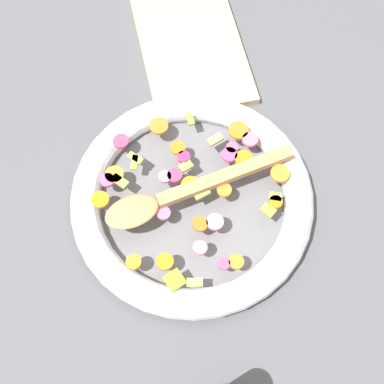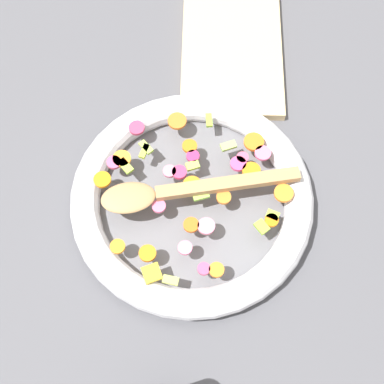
% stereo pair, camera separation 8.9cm
% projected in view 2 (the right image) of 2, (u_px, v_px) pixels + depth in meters
% --- Properties ---
extents(ground_plane, '(4.00, 4.00, 0.00)m').
position_uv_depth(ground_plane, '(192.00, 204.00, 0.94)').
color(ground_plane, '#4C4C51').
extents(skillet, '(0.42, 0.42, 0.05)m').
position_uv_depth(skillet, '(192.00, 199.00, 0.92)').
color(skillet, slate).
rests_on(skillet, ground_plane).
extents(chopped_vegetables, '(0.32, 0.35, 0.01)m').
position_uv_depth(chopped_vegetables, '(194.00, 185.00, 0.89)').
color(chopped_vegetables, orange).
rests_on(chopped_vegetables, skillet).
extents(wooden_spoon, '(0.10, 0.33, 0.01)m').
position_uv_depth(wooden_spoon, '(180.00, 190.00, 0.88)').
color(wooden_spoon, '#A87F51').
rests_on(wooden_spoon, chopped_vegetables).
extents(cutting_board, '(0.32, 0.20, 0.02)m').
position_uv_depth(cutting_board, '(232.00, 49.00, 1.06)').
color(cutting_board, tan).
rests_on(cutting_board, ground_plane).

